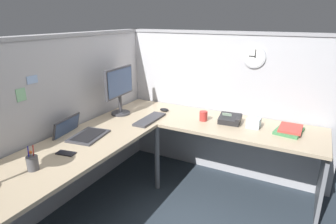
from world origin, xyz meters
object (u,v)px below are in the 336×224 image
(keyboard, at_px, (150,119))
(cell_phone, at_px, (66,153))
(computer_mouse, at_px, (164,110))
(pen_cup, at_px, (32,163))
(laptop, at_px, (79,133))
(tissue_box, at_px, (254,123))
(office_phone, at_px, (231,119))
(book_stack, at_px, (290,130))
(coffee_mug, at_px, (203,116))
(wall_clock, at_px, (254,57))
(monitor, at_px, (119,87))

(keyboard, relative_size, cell_phone, 2.99)
(computer_mouse, xyz_separation_m, pen_cup, (-1.52, 0.18, 0.04))
(laptop, distance_m, tissue_box, 1.60)
(office_phone, distance_m, book_stack, 0.54)
(computer_mouse, height_order, coffee_mug, coffee_mug)
(keyboard, xyz_separation_m, office_phone, (0.30, -0.74, 0.03))
(wall_clock, bearing_deg, office_phone, 160.86)
(computer_mouse, height_order, wall_clock, wall_clock)
(pen_cup, bearing_deg, keyboard, -9.18)
(laptop, bearing_deg, book_stack, -59.85)
(laptop, relative_size, tissue_box, 3.58)
(coffee_mug, height_order, wall_clock, wall_clock)
(office_phone, bearing_deg, cell_phone, 143.30)
(book_stack, bearing_deg, office_phone, 92.59)
(monitor, xyz_separation_m, cell_phone, (-0.95, -0.20, -0.29))
(laptop, height_order, tissue_box, laptop)
(computer_mouse, relative_size, pen_cup, 0.58)
(laptop, xyz_separation_m, pen_cup, (-0.59, -0.16, 0.03))
(office_phone, bearing_deg, book_stack, -87.41)
(office_phone, bearing_deg, coffee_mug, 102.36)
(coffee_mug, bearing_deg, book_stack, -84.17)
(keyboard, bearing_deg, pen_cup, 169.91)
(coffee_mug, bearing_deg, tissue_box, -84.08)
(keyboard, relative_size, wall_clock, 1.95)
(keyboard, distance_m, cell_phone, 0.94)
(monitor, relative_size, pen_cup, 2.78)
(cell_phone, height_order, coffee_mug, coffee_mug)
(coffee_mug, height_order, tissue_box, coffee_mug)
(coffee_mug, bearing_deg, office_phone, -77.64)
(monitor, relative_size, laptop, 1.16)
(pen_cup, relative_size, cell_phone, 1.25)
(book_stack, distance_m, wall_clock, 0.78)
(laptop, relative_size, book_stack, 1.39)
(book_stack, xyz_separation_m, coffee_mug, (-0.08, 0.80, 0.03))
(coffee_mug, bearing_deg, cell_phone, 150.76)
(monitor, relative_size, coffee_mug, 5.21)
(keyboard, distance_m, computer_mouse, 0.32)
(pen_cup, xyz_separation_m, wall_clock, (1.82, -1.04, 0.56))
(monitor, distance_m, wall_clock, 1.40)
(laptop, xyz_separation_m, tissue_box, (0.91, -1.31, 0.02))
(monitor, xyz_separation_m, coffee_mug, (0.22, -0.85, -0.25))
(computer_mouse, height_order, tissue_box, tissue_box)
(laptop, relative_size, keyboard, 1.00)
(cell_phone, height_order, tissue_box, tissue_box)
(pen_cup, bearing_deg, laptop, 14.93)
(laptop, xyz_separation_m, computer_mouse, (0.94, -0.34, -0.01))
(coffee_mug, bearing_deg, monitor, 104.48)
(keyboard, height_order, wall_clock, wall_clock)
(monitor, height_order, wall_clock, wall_clock)
(cell_phone, relative_size, wall_clock, 0.65)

